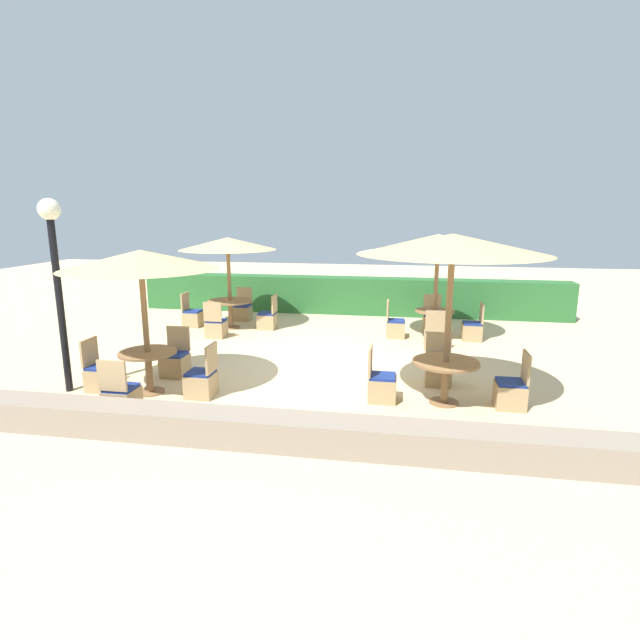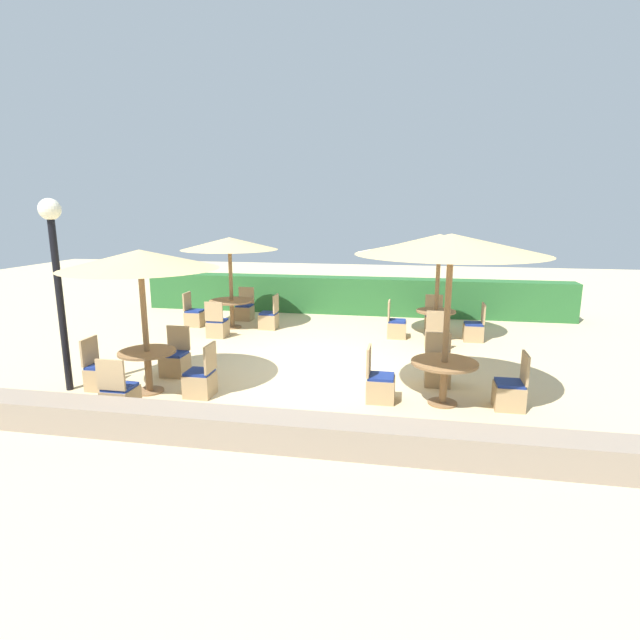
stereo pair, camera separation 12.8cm
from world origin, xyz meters
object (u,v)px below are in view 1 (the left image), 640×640
object	(u,v)px
patio_chair_back_left_north	(243,311)
patio_chair_back_right_north	(432,320)
patio_chair_front_left_north	(175,362)
patio_chair_front_right_north	(438,370)
round_table_front_left	(148,361)
patio_chair_front_left_west	(101,375)
lamp_post	(55,257)
patio_chair_back_left_south	(216,327)
patio_chair_front_left_east	(202,382)
parasol_front_right	(453,245)
patio_chair_back_left_west	(192,317)
patio_chair_back_left_east	(268,319)
patio_chair_back_right_west	(395,327)
patio_chair_front_left_south	(121,398)
round_table_back_right	(434,317)
round_table_front_right	(446,370)
patio_chair_front_right_east	(511,392)
patio_chair_back_right_south	(434,338)
parasol_front_left	(140,260)
parasol_back_right	(438,241)
parasol_back_left	(228,244)
patio_chair_back_right_east	(472,330)
round_table_back_left	(230,305)
patio_chair_front_right_west	(381,385)

from	to	relation	value
patio_chair_back_left_north	patio_chair_back_right_north	bearing A→B (deg)	176.24
patio_chair_front_left_north	patio_chair_front_right_north	bearing A→B (deg)	-175.84
round_table_front_left	patio_chair_front_left_west	size ratio (longest dim) A/B	1.05
lamp_post	round_table_front_left	size ratio (longest dim) A/B	3.41
lamp_post	patio_chair_back_left_south	size ratio (longest dim) A/B	3.57
patio_chair_front_left_east	parasol_front_right	distance (m)	4.70
patio_chair_back_left_west	patio_chair_back_left_east	bearing A→B (deg)	91.79
patio_chair_back_right_west	patio_chair_front_left_south	world-z (taller)	same
lamp_post	parasol_front_right	distance (m)	6.52
round_table_back_right	round_table_front_right	xyz separation A→B (m)	(-0.04, -4.35, 0.03)
patio_chair_back_left_south	patio_chair_back_right_north	bearing A→B (deg)	17.80
round_table_front_right	patio_chair_front_right_east	size ratio (longest dim) A/B	1.16
patio_chair_back_right_south	round_table_front_left	world-z (taller)	patio_chair_back_right_south
patio_chair_front_left_south	patio_chair_front_left_north	xyz separation A→B (m)	(-0.01, 1.90, 0.00)
parasol_front_left	parasol_back_right	bearing A→B (deg)	42.90
patio_chair_front_left_south	patio_chair_back_left_west	world-z (taller)	same
patio_chair_back_right_south	patio_chair_front_left_east	world-z (taller)	same
parasol_front_left	patio_chair_front_right_east	xyz separation A→B (m)	(6.08, 0.37, -2.05)
round_table_back_right	patio_chair_front_right_north	bearing A→B (deg)	-91.59
parasol_back_left	patio_chair_back_left_north	bearing A→B (deg)	89.56
patio_chair_back_right_east	patio_chair_front_left_south	bearing A→B (deg)	133.32
patio_chair_front_left_west	parasol_back_left	distance (m)	5.38
round_table_back_left	patio_chair_back_left_west	distance (m)	1.15
parasol_front_right	patio_chair_back_left_north	distance (m)	8.07
round_table_front_left	patio_chair_back_left_west	bearing A→B (deg)	105.68
patio_chair_front_left_north	patio_chair_back_left_west	bearing A→B (deg)	-70.53
patio_chair_back_right_east	patio_chair_back_right_west	bearing A→B (deg)	90.65
round_table_front_right	patio_chair_back_left_west	distance (m)	7.88
round_table_back_right	patio_chair_front_left_west	size ratio (longest dim) A/B	1.03
patio_chair_back_right_east	patio_chair_front_right_east	xyz separation A→B (m)	(0.08, -4.32, 0.00)
patio_chair_front_left_east	round_table_back_left	bearing A→B (deg)	14.29
patio_chair_front_left_south	patio_chair_front_right_west	bearing A→B (deg)	17.62
patio_chair_front_left_south	patio_chair_front_right_east	bearing A→B (deg)	12.20
patio_chair_front_left_east	patio_chair_back_left_north	size ratio (longest dim) A/B	1.00
patio_chair_front_left_north	patio_chair_front_right_east	distance (m)	6.08
patio_chair_back_right_west	patio_chair_front_right_east	bearing A→B (deg)	24.50
round_table_back_right	patio_chair_back_left_west	size ratio (longest dim) A/B	1.03
patio_chair_back_right_south	patio_chair_back_left_east	size ratio (longest dim) A/B	1.00
patio_chair_front_left_west	parasol_front_right	size ratio (longest dim) A/B	0.31
patio_chair_back_right_north	patio_chair_front_right_north	size ratio (longest dim) A/B	1.00
round_table_back_right	patio_chair_back_right_east	world-z (taller)	patio_chair_back_right_east
patio_chair_back_right_north	patio_chair_back_right_west	distance (m)	1.35
parasol_back_right	patio_chair_front_right_west	size ratio (longest dim) A/B	2.76
lamp_post	patio_chair_front_left_east	xyz separation A→B (m)	(2.43, 0.14, -2.09)
patio_chair_front_right_north	patio_chair_front_left_east	bearing A→B (deg)	18.31
patio_chair_back_right_west	patio_chair_front_right_east	world-z (taller)	same
patio_chair_front_right_north	patio_chair_back_left_east	xyz separation A→B (m)	(-4.25, 3.69, 0.00)
patio_chair_front_right_north	patio_chair_back_right_south	bearing A→B (deg)	-91.42
parasol_back_right	round_table_back_right	world-z (taller)	parasol_back_right
patio_chair_back_right_west	round_table_back_left	world-z (taller)	patio_chair_back_right_west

